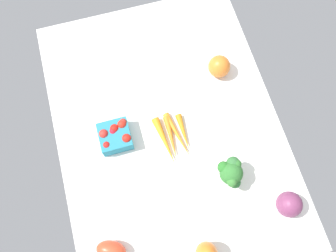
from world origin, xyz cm
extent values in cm
cube|color=white|center=(0.00, 0.00, 1.00)|extent=(104.00, 76.00, 2.00)
cylinder|color=#A3D077|center=(-21.80, -14.29, 4.01)|extent=(3.31, 3.31, 4.01)
sphere|color=#31722F|center=(-21.80, -14.29, 8.77)|extent=(7.35, 7.35, 7.35)
sphere|color=#2A6F31|center=(-24.72, -14.62, 7.80)|extent=(3.69, 3.69, 3.69)
sphere|color=#336D36|center=(-19.19, -15.65, 9.61)|extent=(4.39, 4.39, 4.39)
sphere|color=#31732E|center=(-19.73, -16.39, 10.11)|extent=(3.26, 3.26, 3.26)
sphere|color=#377832|center=(-24.59, -13.37, 9.93)|extent=(3.20, 3.20, 3.20)
sphere|color=#297128|center=(-19.54, -12.41, 9.54)|extent=(3.81, 3.81, 3.81)
ellipsoid|color=orange|center=(-41.94, -0.42, 6.92)|extent=(9.08, 9.08, 9.85)
cube|color=teal|center=(0.91, 18.07, 4.71)|extent=(10.29, 10.29, 5.41)
sphere|color=red|center=(2.94, 17.55, 6.82)|extent=(3.08, 3.08, 3.08)
sphere|color=red|center=(2.19, 18.20, 6.61)|extent=(2.74, 2.74, 2.74)
sphere|color=red|center=(3.63, 14.86, 7.13)|extent=(2.98, 2.98, 2.98)
sphere|color=red|center=(-1.92, 21.25, 6.89)|extent=(2.42, 2.42, 2.42)
sphere|color=red|center=(4.23, 14.32, 7.08)|extent=(2.58, 2.58, 2.58)
sphere|color=red|center=(-1.51, 14.45, 7.15)|extent=(3.05, 3.05, 3.05)
sphere|color=red|center=(2.02, 21.38, 7.11)|extent=(3.05, 3.05, 3.05)
ellipsoid|color=#E74629|center=(-33.70, 27.11, 4.86)|extent=(9.17, 10.64, 5.72)
sphere|color=#7B375D|center=(-35.46, -29.03, 6.01)|extent=(8.03, 8.03, 8.03)
sphere|color=orange|center=(16.04, -23.36, 5.97)|extent=(7.94, 7.94, 7.94)
cone|color=orange|center=(-4.70, 2.41, 3.35)|extent=(17.41, 4.96, 2.71)
cone|color=orange|center=(-4.22, -0.31, 3.16)|extent=(15.59, 2.87, 2.33)
cone|color=orange|center=(-3.85, -2.40, 3.08)|extent=(17.60, 5.92, 2.15)
cone|color=orange|center=(-3.47, -4.58, 3.14)|extent=(13.27, 2.29, 2.27)
camera|label=1|loc=(-36.77, 10.27, 114.09)|focal=36.71mm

